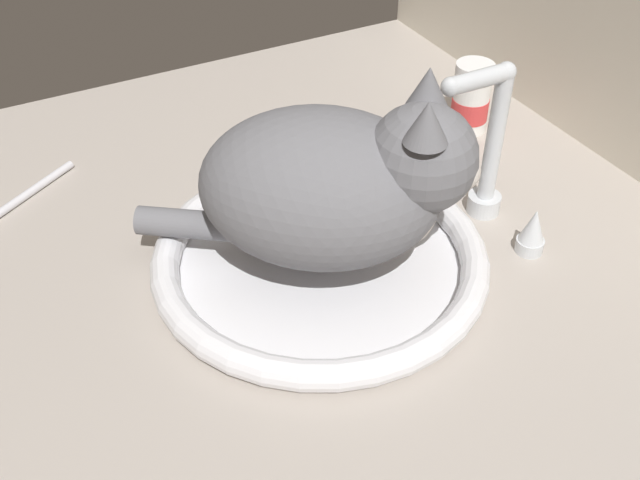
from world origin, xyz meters
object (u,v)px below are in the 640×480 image
at_px(cat, 339,183).
at_px(pill_bottle, 471,100).
at_px(sink_basin, 320,258).
at_px(toothbrush, 16,201).
at_px(faucet, 487,160).

distance_m(cat, pill_bottle, 0.36).
bearing_deg(sink_basin, cat, 54.76).
height_order(sink_basin, toothbrush, sink_basin).
bearing_deg(pill_bottle, faucet, -32.52).
height_order(faucet, toothbrush, faucet).
xyz_separation_m(sink_basin, toothbrush, (-0.28, -0.28, -0.01)).
xyz_separation_m(sink_basin, cat, (0.01, 0.02, 0.10)).
height_order(sink_basin, pill_bottle, pill_bottle).
height_order(sink_basin, cat, cat).
bearing_deg(sink_basin, toothbrush, -135.24).
xyz_separation_m(pill_bottle, toothbrush, (-0.11, -0.60, -0.04)).
distance_m(sink_basin, toothbrush, 0.39).
bearing_deg(toothbrush, pill_bottle, 79.38).
relative_size(sink_basin, pill_bottle, 3.72).
xyz_separation_m(sink_basin, pill_bottle, (-0.17, 0.32, 0.03)).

